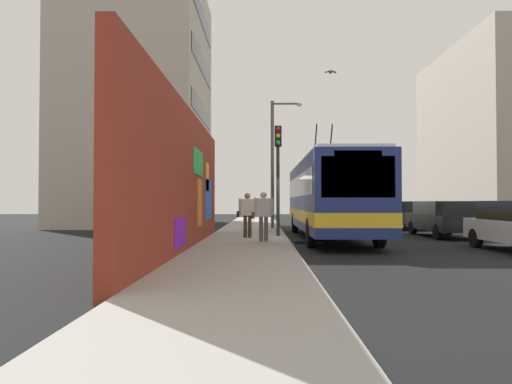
# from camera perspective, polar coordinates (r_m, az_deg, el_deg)

# --- Properties ---
(ground_plane) EXTENTS (80.00, 80.00, 0.00)m
(ground_plane) POSITION_cam_1_polar(r_m,az_deg,el_deg) (17.77, 4.03, -6.25)
(ground_plane) COLOR black
(sidewalk_slab) EXTENTS (48.00, 3.20, 0.15)m
(sidewalk_slab) POSITION_cam_1_polar(r_m,az_deg,el_deg) (17.74, -1.17, -6.01)
(sidewalk_slab) COLOR #9E9B93
(sidewalk_slab) RESTS_ON ground_plane
(graffiti_wall) EXTENTS (14.24, 0.32, 4.40)m
(graffiti_wall) POSITION_cam_1_polar(r_m,az_deg,el_deg) (14.03, -8.87, 1.42)
(graffiti_wall) COLOR maroon
(graffiti_wall) RESTS_ON ground_plane
(building_far_left) EXTENTS (10.92, 8.32, 16.39)m
(building_far_left) POSITION_cam_1_polar(r_m,az_deg,el_deg) (32.01, -14.32, 10.77)
(building_far_left) COLOR #B2A899
(building_far_left) RESTS_ON ground_plane
(building_far_right) EXTENTS (13.52, 8.75, 12.75)m
(building_far_right) POSITION_cam_1_polar(r_m,az_deg,el_deg) (38.07, 29.19, 6.18)
(building_far_right) COLOR #B2A899
(building_far_right) RESTS_ON ground_plane
(city_bus) EXTENTS (11.89, 2.57, 5.06)m
(city_bus) POSITION_cam_1_polar(r_m,az_deg,el_deg) (19.33, 9.11, -0.42)
(city_bus) COLOR navy
(city_bus) RESTS_ON ground_plane
(parked_car_black) EXTENTS (4.69, 1.89, 1.58)m
(parked_car_black) POSITION_cam_1_polar(r_m,az_deg,el_deg) (21.67, 22.48, -3.04)
(parked_car_black) COLOR black
(parked_car_black) RESTS_ON ground_plane
(parked_car_dark_gray) EXTENTS (4.58, 1.81, 1.58)m
(parked_car_dark_gray) POSITION_cam_1_polar(r_m,az_deg,el_deg) (27.42, 17.77, -2.69)
(parked_car_dark_gray) COLOR #38383D
(parked_car_dark_gray) RESTS_ON ground_plane
(pedestrian_midblock) EXTENTS (0.23, 0.77, 1.75)m
(pedestrian_midblock) POSITION_cam_1_polar(r_m,az_deg,el_deg) (17.70, -1.11, -2.43)
(pedestrian_midblock) COLOR #3F3326
(pedestrian_midblock) RESTS_ON sidewalk_slab
(pedestrian_at_curb) EXTENTS (0.24, 0.77, 1.76)m
(pedestrian_at_curb) POSITION_cam_1_polar(r_m,az_deg,el_deg) (16.06, 0.92, -2.52)
(pedestrian_at_curb) COLOR #595960
(pedestrian_at_curb) RESTS_ON sidewalk_slab
(traffic_light) EXTENTS (0.49, 0.28, 4.52)m
(traffic_light) POSITION_cam_1_polar(r_m,az_deg,el_deg) (18.59, 2.79, 3.77)
(traffic_light) COLOR #2D382D
(traffic_light) RESTS_ON sidewalk_slab
(street_lamp) EXTENTS (0.44, 1.69, 6.85)m
(street_lamp) POSITION_cam_1_polar(r_m,az_deg,el_deg) (24.46, 2.50, 4.65)
(street_lamp) COLOR #4C4C51
(street_lamp) RESTS_ON sidewalk_slab
(flying_pigeons) EXTENTS (7.89, 2.42, 2.48)m
(flying_pigeons) POSITION_cam_1_polar(r_m,az_deg,el_deg) (18.65, 10.62, 22.36)
(flying_pigeons) COLOR gray
(curbside_puddle) EXTENTS (1.38, 1.38, 0.00)m
(curbside_puddle) POSITION_cam_1_polar(r_m,az_deg,el_deg) (17.32, 6.11, -6.36)
(curbside_puddle) COLOR black
(curbside_puddle) RESTS_ON ground_plane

